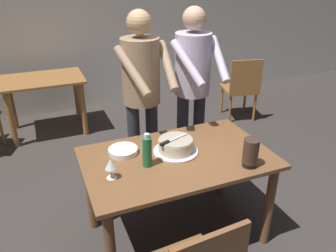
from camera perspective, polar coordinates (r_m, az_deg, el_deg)
name	(u,v)px	position (r m, az deg, el deg)	size (l,w,h in m)	color
ground_plane	(176,233)	(2.94, 1.44, -17.79)	(14.00, 14.00, 0.00)	#383330
back_wall	(90,17)	(5.14, -13.10, 17.71)	(10.00, 0.12, 2.70)	beige
main_dining_table	(177,170)	(2.54, 1.60, -7.52)	(1.38, 0.85, 0.75)	brown
cake_on_platter	(176,146)	(2.51, 1.31, -3.41)	(0.34, 0.34, 0.11)	silver
cake_knife	(169,141)	(2.43, 0.11, -2.65)	(0.26, 0.11, 0.02)	silver
plate_stack	(123,151)	(2.53, -7.66, -4.21)	(0.22, 0.22, 0.04)	white
wine_glass_near	(111,165)	(2.22, -9.76, -6.55)	(0.08, 0.08, 0.14)	silver
water_bottle	(147,151)	(2.32, -3.58, -4.31)	(0.07, 0.07, 0.25)	#1E6B38
hurricane_lamp	(251,153)	(2.38, 13.90, -4.44)	(0.11, 0.11, 0.21)	black
person_cutting_cake	(142,89)	(2.86, -4.49, 6.38)	(0.46, 0.57, 1.72)	#2D2D38
person_standing_beside	(193,81)	(3.07, 4.22, 7.74)	(0.47, 0.56, 1.72)	#2D2D38
background_table	(44,90)	(4.56, -20.40, 5.71)	(1.00, 0.70, 0.74)	#9E6633
background_chair_0	(241,87)	(4.79, 12.43, 6.58)	(0.53, 0.53, 0.90)	#9E6633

